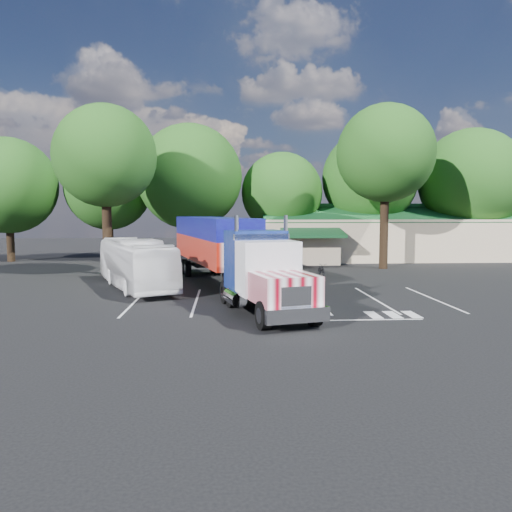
{
  "coord_description": "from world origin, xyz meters",
  "views": [
    {
      "loc": [
        -1.65,
        -32.08,
        4.7
      ],
      "look_at": [
        0.24,
        -1.61,
        2.0
      ],
      "focal_mm": 35.0,
      "sensor_mm": 36.0,
      "label": 1
    }
  ],
  "objects": [
    {
      "name": "tree_near_left",
      "position": [
        -10.5,
        6.0,
        8.81
      ],
      "size": [
        7.6,
        7.6,
        12.65
      ],
      "color": "black",
      "rests_on": "ground"
    },
    {
      "name": "tour_bus",
      "position": [
        -7.19,
        -1.05,
        1.52
      ],
      "size": [
        6.55,
        11.06,
        3.04
      ],
      "primitive_type": "imported",
      "rotation": [
        0.0,
        0.0,
        0.39
      ],
      "color": "silver",
      "rests_on": "ground"
    },
    {
      "name": "tree_near_right",
      "position": [
        11.5,
        8.5,
        9.46
      ],
      "size": [
        8.0,
        8.0,
        13.5
      ],
      "color": "black",
      "rests_on": "ground"
    },
    {
      "name": "tree_row_d",
      "position": [
        4.0,
        17.5,
        6.58
      ],
      "size": [
        8.0,
        8.0,
        10.6
      ],
      "color": "black",
      "rests_on": "ground"
    },
    {
      "name": "tree_row_a",
      "position": [
        -22.0,
        16.5,
        7.16
      ],
      "size": [
        9.0,
        9.0,
        11.68
      ],
      "color": "black",
      "rests_on": "ground"
    },
    {
      "name": "semi_truck",
      "position": [
        -1.74,
        -1.69,
        2.57
      ],
      "size": [
        7.92,
        21.7,
        4.55
      ],
      "rotation": [
        0.0,
        0.0,
        0.25
      ],
      "color": "black",
      "rests_on": "ground"
    },
    {
      "name": "woman",
      "position": [
        1.6,
        -6.0,
        0.97
      ],
      "size": [
        0.63,
        0.8,
        1.93
      ],
      "primitive_type": "imported",
      "rotation": [
        0.0,
        0.0,
        1.31
      ],
      "color": "black",
      "rests_on": "ground"
    },
    {
      "name": "bicycle",
      "position": [
        5.5,
        4.37,
        0.45
      ],
      "size": [
        0.69,
        1.75,
        0.9
      ],
      "primitive_type": "imported",
      "rotation": [
        0.0,
        0.0,
        0.05
      ],
      "color": "black",
      "rests_on": "ground"
    },
    {
      "name": "event_hall",
      "position": [
        13.74,
        17.81,
        2.21
      ],
      "size": [
        24.2,
        14.12,
        5.55
      ],
      "color": "#C3B091",
      "rests_on": "ground"
    },
    {
      "name": "tree_row_f",
      "position": [
        23.0,
        16.8,
        7.79
      ],
      "size": [
        10.4,
        10.4,
        13.0
      ],
      "color": "black",
      "rests_on": "ground"
    },
    {
      "name": "tree_row_e",
      "position": [
        13.0,
        18.0,
        8.09
      ],
      "size": [
        9.6,
        9.6,
        12.9
      ],
      "color": "black",
      "rests_on": "ground"
    },
    {
      "name": "silver_sedan",
      "position": [
        6.77,
        12.32,
        0.61
      ],
      "size": [
        3.82,
        1.66,
        1.22
      ],
      "primitive_type": "imported",
      "rotation": [
        0.0,
        0.0,
        1.47
      ],
      "color": "#9C9EA3",
      "rests_on": "ground"
    },
    {
      "name": "ground",
      "position": [
        0.0,
        0.0,
        0.0
      ],
      "size": [
        120.0,
        120.0,
        0.0
      ],
      "primitive_type": "plane",
      "color": "black",
      "rests_on": "ground"
    },
    {
      "name": "tree_row_c",
      "position": [
        -5.0,
        16.2,
        8.04
      ],
      "size": [
        10.0,
        10.0,
        13.05
      ],
      "color": "black",
      "rests_on": "ground"
    },
    {
      "name": "tree_row_b",
      "position": [
        -13.0,
        17.8,
        7.13
      ],
      "size": [
        8.4,
        8.4,
        11.35
      ],
      "color": "black",
      "rests_on": "ground"
    }
  ]
}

